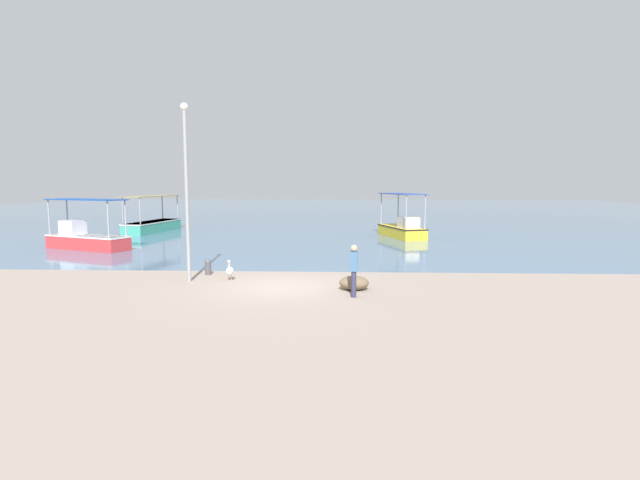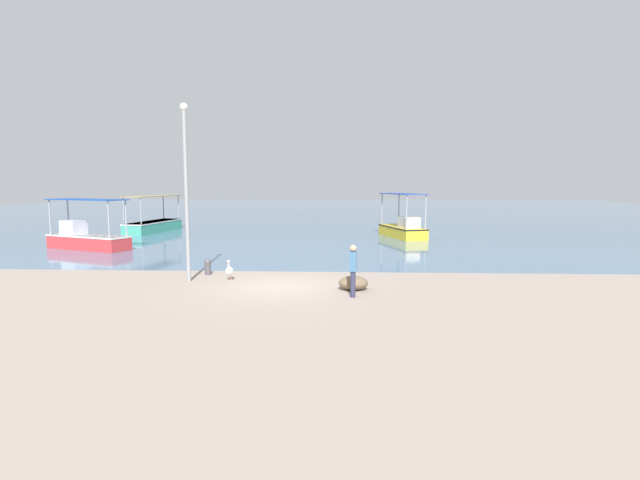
% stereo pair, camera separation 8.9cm
% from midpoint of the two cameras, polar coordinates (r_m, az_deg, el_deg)
% --- Properties ---
extents(ground, '(120.00, 120.00, 0.00)m').
position_cam_midpoint_polar(ground, '(17.81, -4.62, -5.33)').
color(ground, gray).
extents(harbor_water, '(110.00, 90.00, 0.00)m').
position_cam_midpoint_polar(harbor_water, '(65.43, 0.58, 3.35)').
color(harbor_water, slate).
rests_on(harbor_water, ground).
extents(fishing_boat_far_right, '(5.26, 3.29, 2.77)m').
position_cam_midpoint_polar(fishing_boat_far_right, '(30.58, -25.26, 0.25)').
color(fishing_boat_far_right, '#CC3537').
rests_on(fishing_boat_far_right, harbor_water).
extents(fishing_boat_near_left, '(2.89, 5.16, 2.95)m').
position_cam_midpoint_polar(fishing_boat_near_left, '(34.01, 9.32, 1.36)').
color(fishing_boat_near_left, yellow).
rests_on(fishing_boat_near_left, harbor_water).
extents(fishing_boat_outer, '(2.45, 6.28, 2.70)m').
position_cam_midpoint_polar(fishing_boat_outer, '(39.28, -18.65, 1.69)').
color(fishing_boat_outer, teal).
rests_on(fishing_boat_outer, harbor_water).
extents(pelican, '(0.31, 0.80, 0.80)m').
position_cam_midpoint_polar(pelican, '(19.09, -10.41, -3.47)').
color(pelican, '#E0997A').
rests_on(pelican, ground).
extents(lamp_post, '(0.28, 0.28, 6.52)m').
position_cam_midpoint_polar(lamp_post, '(18.94, -15.15, 6.22)').
color(lamp_post, gray).
rests_on(lamp_post, ground).
extents(mooring_bollard, '(0.26, 0.26, 0.65)m').
position_cam_midpoint_polar(mooring_bollard, '(20.44, -12.81, -2.94)').
color(mooring_bollard, '#47474C').
rests_on(mooring_bollard, ground).
extents(fisherman_standing, '(0.24, 0.41, 1.69)m').
position_cam_midpoint_polar(fisherman_standing, '(16.08, 3.74, -3.32)').
color(fisherman_standing, '#2D304A').
rests_on(fisherman_standing, ground).
extents(net_pile, '(1.02, 0.87, 0.48)m').
position_cam_midpoint_polar(net_pile, '(17.22, 3.77, -4.92)').
color(net_pile, brown).
rests_on(net_pile, ground).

